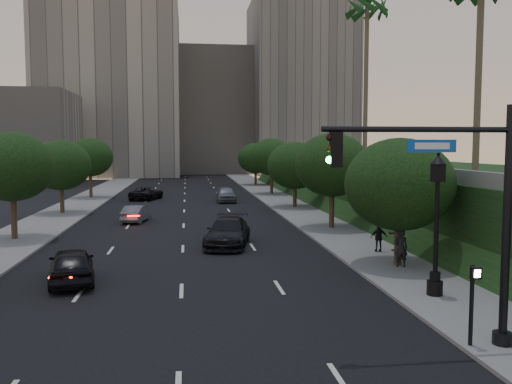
{
  "coord_description": "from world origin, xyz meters",
  "views": [
    {
      "loc": [
        0.26,
        -16.6,
        5.86
      ],
      "look_at": [
        3.61,
        9.53,
        3.6
      ],
      "focal_mm": 38.0,
      "sensor_mm": 36.0,
      "label": 1
    }
  ],
  "objects": [
    {
      "name": "ground",
      "position": [
        0.0,
        0.0,
        0.0
      ],
      "size": [
        160.0,
        160.0,
        0.0
      ],
      "primitive_type": "plane",
      "color": "black",
      "rests_on": "ground"
    },
    {
      "name": "road_surface",
      "position": [
        0.0,
        30.0,
        0.01
      ],
      "size": [
        16.0,
        140.0,
        0.02
      ],
      "primitive_type": "cube",
      "color": "black",
      "rests_on": "ground"
    },
    {
      "name": "tree_right_a",
      "position": [
        10.3,
        8.0,
        4.02
      ],
      "size": [
        5.2,
        5.2,
        6.24
      ],
      "color": "#38281C",
      "rests_on": "ground"
    },
    {
      "name": "tree_right_e",
      "position": [
        10.3,
        62.0,
        4.02
      ],
      "size": [
        5.2,
        5.2,
        6.24
      ],
      "color": "#38281C",
      "rests_on": "ground"
    },
    {
      "name": "office_block_filler",
      "position": [
        -26.0,
        70.0,
        7.0
      ],
      "size": [
        18.0,
        16.0,
        14.0
      ],
      "primitive_type": "cube",
      "color": "#A5A097",
      "rests_on": "ground"
    },
    {
      "name": "pedestrian_c",
      "position": [
        10.53,
        11.22,
        0.92
      ],
      "size": [
        0.92,
        0.45,
        1.53
      ],
      "primitive_type": "imported",
      "rotation": [
        0.0,
        0.0,
        3.06
      ],
      "color": "black",
      "rests_on": "sidewalk_right"
    },
    {
      "name": "sedan_far_right",
      "position": [
        4.32,
        39.53,
        0.82
      ],
      "size": [
        1.97,
        4.8,
        1.63
      ],
      "primitive_type": "imported",
      "rotation": [
        0.0,
        0.0,
        -0.01
      ],
      "color": "slate",
      "rests_on": "ground"
    },
    {
      "name": "palm_far",
      "position": [
        16.0,
        30.0,
        17.64
      ],
      "size": [
        3.2,
        3.2,
        15.5
      ],
      "color": "#4C4233",
      "rests_on": "embankment"
    },
    {
      "name": "tree_left_c",
      "position": [
        -10.3,
        31.0,
        4.21
      ],
      "size": [
        5.0,
        5.0,
        6.34
      ],
      "color": "#38281C",
      "rests_on": "ground"
    },
    {
      "name": "tree_right_b",
      "position": [
        10.3,
        20.0,
        4.52
      ],
      "size": [
        5.2,
        5.2,
        6.74
      ],
      "color": "#38281C",
      "rests_on": "ground"
    },
    {
      "name": "tree_right_d",
      "position": [
        10.3,
        47.0,
        4.52
      ],
      "size": [
        5.2,
        5.2,
        6.74
      ],
      "color": "#38281C",
      "rests_on": "ground"
    },
    {
      "name": "tree_right_c",
      "position": [
        10.3,
        33.0,
        4.02
      ],
      "size": [
        5.2,
        5.2,
        6.24
      ],
      "color": "#38281C",
      "rests_on": "ground"
    },
    {
      "name": "pedestrian_b",
      "position": [
        11.54,
        11.33,
        1.05
      ],
      "size": [
        0.9,
        0.72,
        1.81
      ],
      "primitive_type": "imported",
      "rotation": [
        0.0,
        0.0,
        3.18
      ],
      "color": "black",
      "rests_on": "sidewalk_right"
    },
    {
      "name": "sidewalk_right",
      "position": [
        10.25,
        30.0,
        0.07
      ],
      "size": [
        4.5,
        140.0,
        0.15
      ],
      "primitive_type": "cube",
      "color": "slate",
      "rests_on": "ground"
    },
    {
      "name": "sedan_near_left",
      "position": [
        -4.66,
        6.96,
        0.77
      ],
      "size": [
        2.65,
        4.8,
        1.55
      ],
      "primitive_type": "imported",
      "rotation": [
        0.0,
        0.0,
        3.33
      ],
      "color": "black",
      "rests_on": "ground"
    },
    {
      "name": "pedestrian_signal",
      "position": [
        8.28,
        -2.47,
        1.57
      ],
      "size": [
        0.3,
        0.33,
        2.5
      ],
      "color": "black",
      "rests_on": "ground"
    },
    {
      "name": "traffic_signal_mast",
      "position": [
        8.14,
        -2.46,
        3.67
      ],
      "size": [
        5.68,
        0.56,
        7.0
      ],
      "color": "black",
      "rests_on": "ground"
    },
    {
      "name": "sedan_near_right",
      "position": [
        2.61,
        14.63,
        0.82
      ],
      "size": [
        3.38,
        5.99,
        1.64
      ],
      "primitive_type": "imported",
      "rotation": [
        0.0,
        0.0,
        -0.2
      ],
      "color": "black",
      "rests_on": "ground"
    },
    {
      "name": "sedan_mid_left",
      "position": [
        -3.62,
        25.48,
        0.66
      ],
      "size": [
        2.1,
        4.17,
        1.31
      ],
      "primitive_type": "imported",
      "rotation": [
        0.0,
        0.0,
        2.96
      ],
      "color": "#585A5F",
      "rests_on": "ground"
    },
    {
      "name": "sedan_far_left",
      "position": [
        -4.07,
        42.88,
        0.72
      ],
      "size": [
        3.81,
        5.63,
        1.43
      ],
      "primitive_type": "imported",
      "rotation": [
        0.0,
        0.0,
        2.84
      ],
      "color": "black",
      "rests_on": "ground"
    },
    {
      "name": "office_block_right",
      "position": [
        24.0,
        96.0,
        18.0
      ],
      "size": [
        20.0,
        22.0,
        36.0
      ],
      "primitive_type": "cube",
      "color": "slate",
      "rests_on": "ground"
    },
    {
      "name": "office_block_mid",
      "position": [
        6.0,
        102.0,
        13.0
      ],
      "size": [
        22.0,
        18.0,
        26.0
      ],
      "primitive_type": "cube",
      "color": "#A5A097",
      "rests_on": "ground"
    },
    {
      "name": "tree_left_d",
      "position": [
        -10.3,
        45.0,
        4.58
      ],
      "size": [
        5.0,
        5.0,
        6.71
      ],
      "color": "#38281C",
      "rests_on": "ground"
    },
    {
      "name": "tree_left_b",
      "position": [
        -10.3,
        18.0,
        4.58
      ],
      "size": [
        5.0,
        5.0,
        6.71
      ],
      "color": "#38281C",
      "rests_on": "ground"
    },
    {
      "name": "office_block_left",
      "position": [
        -14.0,
        92.0,
        16.0
      ],
      "size": [
        26.0,
        20.0,
        32.0
      ],
      "primitive_type": "cube",
      "color": "gray",
      "rests_on": "ground"
    },
    {
      "name": "street_lamp",
      "position": [
        9.64,
        2.7,
        2.63
      ],
      "size": [
        0.64,
        0.64,
        5.62
      ],
      "color": "black",
      "rests_on": "ground"
    },
    {
      "name": "embankment",
      "position": [
        22.0,
        28.0,
        2.0
      ],
      "size": [
        18.0,
        90.0,
        4.0
      ],
      "primitive_type": "cube",
      "color": "black",
      "rests_on": "ground"
    },
    {
      "name": "parapet_wall",
      "position": [
        13.5,
        28.0,
        4.35
      ],
      "size": [
        0.35,
        90.0,
        0.7
      ],
      "primitive_type": "cube",
      "color": "slate",
      "rests_on": "embankment"
    },
    {
      "name": "pedestrian_a",
      "position": [
        10.24,
        7.49,
        1.05
      ],
      "size": [
        0.7,
        0.5,
        1.8
      ],
      "primitive_type": "imported",
      "rotation": [
        0.0,
        0.0,
        3.03
      ],
      "color": "black",
      "rests_on": "sidewalk_right"
    },
    {
      "name": "sidewalk_left",
      "position": [
        -10.25,
        30.0,
        0.07
      ],
      "size": [
        4.5,
        140.0,
        0.15
      ],
      "primitive_type": "cube",
      "color": "slate",
      "rests_on": "ground"
    }
  ]
}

